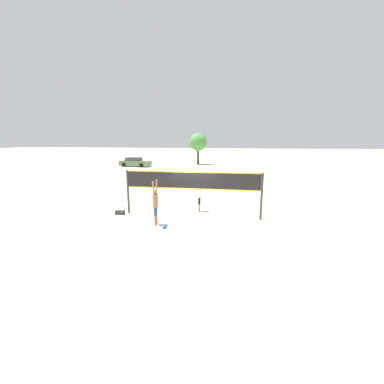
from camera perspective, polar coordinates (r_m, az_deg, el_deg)
ground_plane at (r=14.08m, az=-0.00°, el=-5.38°), size 200.00×200.00×0.00m
volleyball_net at (r=13.67m, az=-0.00°, el=1.56°), size 7.39×0.13×2.45m
player_spiker at (r=12.49m, az=-8.14°, el=-2.14°), size 0.28×0.72×2.22m
player_blocker at (r=14.71m, az=1.64°, el=-0.36°), size 0.28×0.69×2.03m
volleyball at (r=12.28m, az=-6.18°, el=-7.50°), size 0.23×0.23×0.23m
gear_bag at (r=14.91m, az=-15.71°, el=-4.40°), size 0.48×0.30×0.23m
parked_car_near at (r=40.00m, az=-12.55°, el=6.44°), size 4.86×2.34×1.39m
tree_left_cluster at (r=42.53m, az=1.37°, el=10.97°), size 2.89×2.89×5.05m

